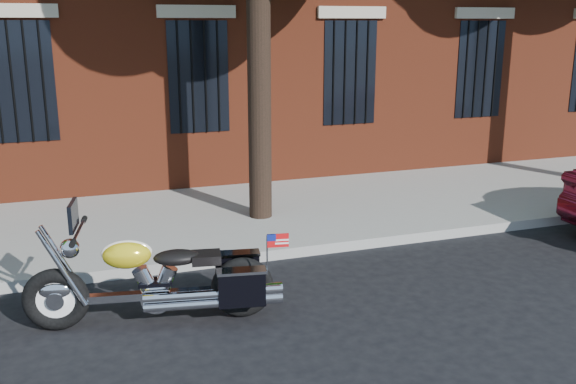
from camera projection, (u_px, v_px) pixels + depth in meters
name	position (u px, v px, depth m)	size (l,w,h in m)	color
ground	(292.00, 300.00, 7.54)	(120.00, 120.00, 0.00)	black
curb	(258.00, 255.00, 8.78)	(40.00, 0.16, 0.15)	gray
sidewalk	(225.00, 217.00, 10.50)	(40.00, 3.60, 0.15)	gray
motorcycle	(164.00, 282.00, 6.86)	(2.69, 1.08, 1.40)	black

